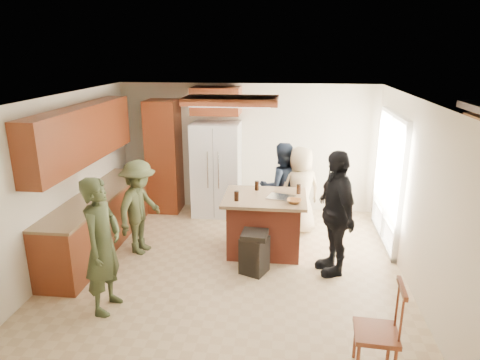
# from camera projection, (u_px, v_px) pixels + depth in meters

# --- Properties ---
(person_front_left) EXTENTS (0.51, 0.66, 1.72)m
(person_front_left) POSITION_uv_depth(u_px,v_px,m) (103.00, 246.00, 5.13)
(person_front_left) COLOR #333C23
(person_front_left) RESTS_ON ground
(person_behind_left) EXTENTS (0.88, 0.68, 1.59)m
(person_behind_left) POSITION_uv_depth(u_px,v_px,m) (281.00, 187.00, 7.53)
(person_behind_left) COLOR #1C2538
(person_behind_left) RESTS_ON ground
(person_behind_right) EXTENTS (0.89, 0.76, 1.54)m
(person_behind_right) POSITION_uv_depth(u_px,v_px,m) (300.00, 191.00, 7.40)
(person_behind_right) COLOR tan
(person_behind_right) RESTS_ON ground
(person_side_right) EXTENTS (0.83, 1.18, 1.82)m
(person_side_right) POSITION_uv_depth(u_px,v_px,m) (335.00, 213.00, 6.02)
(person_side_right) COLOR black
(person_side_right) RESTS_ON ground
(person_counter) EXTENTS (0.68, 1.06, 1.51)m
(person_counter) POSITION_uv_depth(u_px,v_px,m) (139.00, 207.00, 6.67)
(person_counter) COLOR #3A4126
(person_counter) RESTS_ON ground
(left_cabinetry) EXTENTS (0.64, 3.00, 2.30)m
(left_cabinetry) POSITION_uv_depth(u_px,v_px,m) (93.00, 192.00, 6.77)
(left_cabinetry) COLOR maroon
(left_cabinetry) RESTS_ON ground
(back_wall_units) EXTENTS (1.80, 0.60, 2.45)m
(back_wall_units) POSITION_uv_depth(u_px,v_px,m) (177.00, 143.00, 8.26)
(back_wall_units) COLOR maroon
(back_wall_units) RESTS_ON ground
(refrigerator) EXTENTS (0.90, 0.76, 1.80)m
(refrigerator) POSITION_uv_depth(u_px,v_px,m) (217.00, 169.00, 8.24)
(refrigerator) COLOR white
(refrigerator) RESTS_ON ground
(kitchen_island) EXTENTS (1.28, 1.03, 0.93)m
(kitchen_island) POSITION_uv_depth(u_px,v_px,m) (264.00, 223.00, 6.77)
(kitchen_island) COLOR brown
(kitchen_island) RESTS_ON ground
(island_items) EXTENTS (1.02, 0.69, 0.15)m
(island_items) POSITION_uv_depth(u_px,v_px,m) (280.00, 196.00, 6.52)
(island_items) COLOR silver
(island_items) RESTS_ON kitchen_island
(trash_bin) EXTENTS (0.45, 0.45, 0.63)m
(trash_bin) POSITION_uv_depth(u_px,v_px,m) (254.00, 252.00, 6.15)
(trash_bin) COLOR black
(trash_bin) RESTS_ON ground
(spindle_chair) EXTENTS (0.45, 0.45, 0.99)m
(spindle_chair) POSITION_uv_depth(u_px,v_px,m) (378.00, 333.00, 4.19)
(spindle_chair) COLOR maroon
(spindle_chair) RESTS_ON ground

